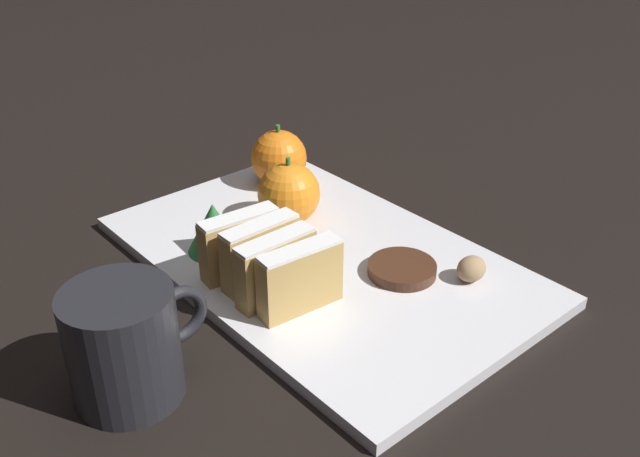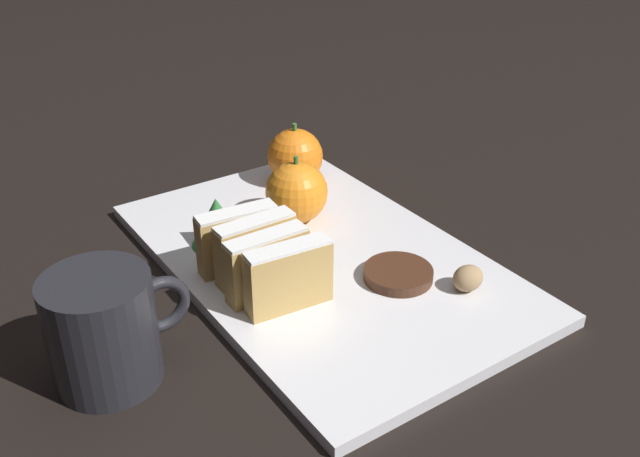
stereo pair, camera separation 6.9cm
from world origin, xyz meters
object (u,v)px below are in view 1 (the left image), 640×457
object	(u,v)px
orange_near	(279,158)
coffee_mug	(125,344)
walnut	(471,269)
orange_far	(289,194)
chocolate_cookie	(402,269)

from	to	relation	value
orange_near	coffee_mug	bearing A→B (deg)	-146.60
walnut	coffee_mug	world-z (taller)	coffee_mug
orange_near	walnut	world-z (taller)	orange_near
walnut	coffee_mug	xyz separation A→B (m)	(-0.31, 0.08, 0.02)
orange_far	walnut	distance (m)	0.21
chocolate_cookie	coffee_mug	world-z (taller)	coffee_mug
coffee_mug	walnut	bearing A→B (deg)	-15.06
orange_near	walnut	distance (m)	0.28
orange_near	chocolate_cookie	world-z (taller)	orange_near
orange_far	chocolate_cookie	xyz separation A→B (m)	(0.02, -0.15, -0.03)
walnut	coffee_mug	distance (m)	0.32
orange_near	walnut	xyz separation A→B (m)	(0.01, -0.28, -0.02)
orange_far	chocolate_cookie	world-z (taller)	orange_far
orange_near	coffee_mug	xyz separation A→B (m)	(-0.30, -0.20, 0.00)
chocolate_cookie	orange_far	bearing A→B (deg)	96.12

